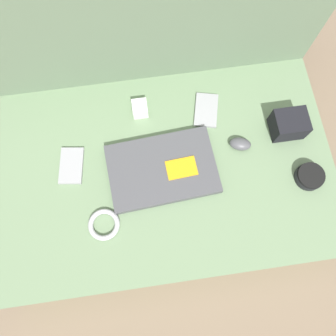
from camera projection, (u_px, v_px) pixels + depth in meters
ground_plane at (168, 181)px, 1.14m from camera, size 8.00×8.00×0.00m
couch_seat at (168, 176)px, 1.07m from camera, size 1.02×0.65×0.14m
couch_backrest at (148, 20)px, 0.98m from camera, size 1.02×0.20×0.58m
laptop at (162, 170)px, 0.99m from camera, size 0.34×0.23×0.03m
computer_mouse at (240, 144)px, 1.01m from camera, size 0.08×0.06×0.03m
speaker_puck at (310, 176)px, 0.98m from camera, size 0.08×0.08×0.03m
phone_silver at (71, 166)px, 1.00m from camera, size 0.08×0.12×0.01m
phone_black at (206, 110)px, 1.05m from camera, size 0.10×0.13×0.01m
camera_pouch at (289, 124)px, 1.01m from camera, size 0.10×0.08×0.07m
charger_brick at (140, 109)px, 1.04m from camera, size 0.05×0.05×0.04m
cable_coil at (104, 225)px, 0.95m from camera, size 0.09×0.09×0.02m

